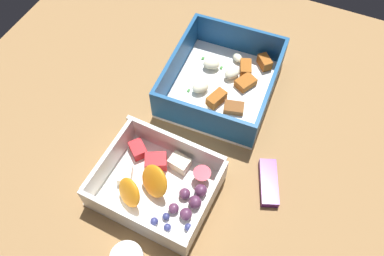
# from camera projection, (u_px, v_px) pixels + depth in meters

# --- Properties ---
(table_surface) EXTENTS (0.80, 0.80, 0.02)m
(table_surface) POSITION_uv_depth(u_px,v_px,m) (183.00, 143.00, 0.60)
(table_surface) COLOR #9E7547
(table_surface) RESTS_ON ground
(pasta_container) EXTENTS (0.20, 0.17, 0.06)m
(pasta_container) POSITION_uv_depth(u_px,v_px,m) (222.00, 82.00, 0.63)
(pasta_container) COLOR white
(pasta_container) RESTS_ON table_surface
(fruit_bowl) EXTENTS (0.14, 0.16, 0.05)m
(fruit_bowl) POSITION_uv_depth(u_px,v_px,m) (159.00, 184.00, 0.53)
(fruit_bowl) COLOR white
(fruit_bowl) RESTS_ON table_surface
(candy_bar) EXTENTS (0.07, 0.05, 0.01)m
(candy_bar) POSITION_uv_depth(u_px,v_px,m) (269.00, 183.00, 0.55)
(candy_bar) COLOR #51197A
(candy_bar) RESTS_ON table_surface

